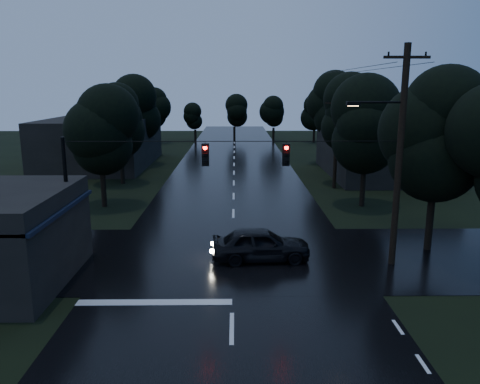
{
  "coord_description": "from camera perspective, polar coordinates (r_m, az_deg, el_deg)",
  "views": [
    {
      "loc": [
        0.13,
        -9.7,
        8.15
      ],
      "look_at": [
        0.37,
        13.15,
        3.01
      ],
      "focal_mm": 35.0,
      "sensor_mm": 36.0,
      "label": 1
    }
  ],
  "objects": [
    {
      "name": "utility_pole_main",
      "position": [
        22.13,
        18.67,
        4.5
      ],
      "size": [
        3.5,
        0.3,
        10.0
      ],
      "color": "black",
      "rests_on": "ground"
    },
    {
      "name": "tree_left_c",
      "position": [
        50.81,
        -12.51,
        9.94
      ],
      "size": [
        4.48,
        4.48,
        9.44
      ],
      "color": "black",
      "rests_on": "ground"
    },
    {
      "name": "tree_right_b",
      "position": [
        40.87,
        12.98,
        9.33
      ],
      "size": [
        4.48,
        4.48,
        9.44
      ],
      "color": "black",
      "rests_on": "ground"
    },
    {
      "name": "tree_left_a",
      "position": [
        33.12,
        -16.73,
        7.11
      ],
      "size": [
        3.92,
        3.92,
        8.26
      ],
      "color": "black",
      "rests_on": "ground"
    },
    {
      "name": "tree_left_b",
      "position": [
        40.96,
        -14.51,
        8.73
      ],
      "size": [
        4.2,
        4.2,
        8.85
      ],
      "color": "black",
      "rests_on": "ground"
    },
    {
      "name": "car",
      "position": [
        22.53,
        2.55,
        -6.37
      ],
      "size": [
        4.8,
        2.15,
        1.6
      ],
      "primitive_type": "imported",
      "rotation": [
        0.0,
        0.0,
        1.63
      ],
      "color": "black",
      "rests_on": "ground"
    },
    {
      "name": "tree_right_c",
      "position": [
        50.74,
        11.04,
        10.43
      ],
      "size": [
        4.76,
        4.76,
        10.03
      ],
      "color": "black",
      "rests_on": "ground"
    },
    {
      "name": "span_signals",
      "position": [
        20.9,
        0.58,
        4.68
      ],
      "size": [
        15.0,
        0.37,
        1.12
      ],
      "color": "black",
      "rests_on": "ground"
    },
    {
      "name": "tree_right_a",
      "position": [
        33.02,
        15.14,
        7.84
      ],
      "size": [
        4.2,
        4.2,
        8.85
      ],
      "color": "black",
      "rests_on": "ground"
    },
    {
      "name": "cross_street",
      "position": [
        23.18,
        -0.89,
        -7.91
      ],
      "size": [
        60.0,
        9.0,
        0.02
      ],
      "primitive_type": "cube",
      "color": "black",
      "rests_on": "ground"
    },
    {
      "name": "utility_pole_far",
      "position": [
        38.81,
        11.63,
        6.1
      ],
      "size": [
        2.0,
        0.3,
        7.5
      ],
      "color": "black",
      "rests_on": "ground"
    },
    {
      "name": "anchor_pole_left",
      "position": [
        22.66,
        -20.26,
        -1.26
      ],
      "size": [
        0.18,
        0.18,
        6.0
      ],
      "primitive_type": "cylinder",
      "color": "black",
      "rests_on": "ground"
    },
    {
      "name": "main_road",
      "position": [
        40.53,
        -0.76,
        1.07
      ],
      "size": [
        12.0,
        120.0,
        0.02
      ],
      "primitive_type": "cube",
      "color": "black",
      "rests_on": "ground"
    },
    {
      "name": "building_far_right",
      "position": [
        46.23,
        16.93,
        4.73
      ],
      "size": [
        10.0,
        14.0,
        4.4
      ],
      "primitive_type": "cube",
      "color": "black",
      "rests_on": "ground"
    },
    {
      "name": "tree_corner_near",
      "position": [
        24.85,
        22.98,
        6.7
      ],
      "size": [
        4.48,
        4.48,
        9.44
      ],
      "color": "black",
      "rests_on": "ground"
    },
    {
      "name": "building_far_left",
      "position": [
        51.98,
        -16.45,
        5.92
      ],
      "size": [
        10.0,
        16.0,
        5.0
      ],
      "primitive_type": "cube",
      "color": "black",
      "rests_on": "ground"
    }
  ]
}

